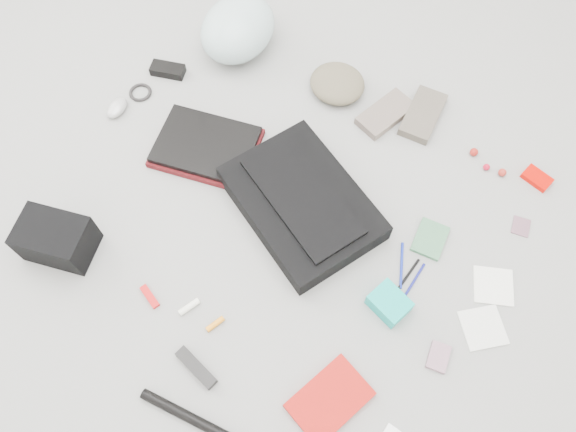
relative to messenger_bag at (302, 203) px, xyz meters
The scene contains 32 objects.
ground_plane 0.08m from the messenger_bag, 99.48° to the right, with size 4.00×4.00×0.00m, color gray.
messenger_bag is the anchor object (origin of this frame).
bag_flap 0.05m from the messenger_bag, ahead, with size 0.43×0.20×0.01m, color black.
laptop_sleeve 0.40m from the messenger_bag, behind, with size 0.34×0.26×0.02m, color #530E12.
laptop 0.40m from the messenger_bag, behind, with size 0.33×0.24×0.02m, color black.
bike_helmet 0.74m from the messenger_bag, 140.16° to the left, with size 0.26×0.32×0.19m, color silver.
beanie 0.51m from the messenger_bag, 106.70° to the left, with size 0.20×0.19×0.07m, color brown.
mitten_left 0.48m from the messenger_bag, 82.84° to the left, with size 0.10×0.21×0.03m, color #6D5F56.
mitten_right 0.57m from the messenger_bag, 72.17° to the left, with size 0.11×0.22×0.03m, color #5A5146.
power_brick 0.76m from the messenger_bag, 162.63° to the left, with size 0.12×0.06×0.03m, color black.
cable_coil 0.76m from the messenger_bag, behind, with size 0.08×0.08×0.01m, color black.
mouse 0.77m from the messenger_bag, behind, with size 0.06×0.10×0.04m, color #A0A0A0.
camera_bag 0.77m from the messenger_bag, 137.74° to the right, with size 0.21×0.15×0.14m, color black.
multitool 0.56m from the messenger_bag, 115.07° to the right, with size 0.08×0.02×0.01m, color red.
toiletry_tube_white 0.48m from the messenger_bag, 103.63° to the right, with size 0.02×0.02×0.07m, color white.
toiletry_tube_orange 0.47m from the messenger_bag, 92.00° to the right, with size 0.02×0.02×0.06m, color orange.
u_lock 0.60m from the messenger_bag, 88.77° to the right, with size 0.14×0.04×0.03m, color black.
bike_pump 0.73m from the messenger_bag, 83.31° to the right, with size 0.03×0.03×0.32m, color black.
book_red 0.61m from the messenger_bag, 51.27° to the right, with size 0.15×0.22×0.02m, color red.
notepad 0.43m from the messenger_bag, 16.71° to the left, with size 0.09×0.12×0.01m, color #3C6E4A.
pen_blue 0.37m from the messenger_bag, ahead, with size 0.01×0.01×0.15m, color #112297.
pen_black 0.40m from the messenger_bag, ahead, with size 0.01×0.01×0.15m, color black.
pen_navy 0.43m from the messenger_bag, ahead, with size 0.01×0.01×0.14m, color navy.
accordion_wallet 0.42m from the messenger_bag, 20.15° to the right, with size 0.11×0.09×0.06m, color #07B3A6.
card_deck 0.63m from the messenger_bag, 19.19° to the right, with size 0.06×0.08×0.02m, color gray.
napkin_top 0.65m from the messenger_bag, ahead, with size 0.12×0.12×0.01m, color white.
napkin_bottom 0.67m from the messenger_bag, ahead, with size 0.12×0.12×0.01m, color silver.
lollipop_a 0.64m from the messenger_bag, 51.57° to the left, with size 0.03×0.03×0.03m, color maroon.
lollipop_b 0.65m from the messenger_bag, 45.66° to the left, with size 0.02×0.02×0.02m, color #B80C26.
lollipop_c 0.69m from the messenger_bag, 42.86° to the left, with size 0.03×0.03×0.03m, color #A0271D.
altoids_tin 0.81m from the messenger_bag, 39.91° to the left, with size 0.09×0.06×0.02m, color red.
stamp_sheet 0.72m from the messenger_bag, 26.70° to the left, with size 0.06×0.07×0.00m, color #7A5160.
Camera 1 is at (0.42, -0.67, 1.65)m, focal length 35.00 mm.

